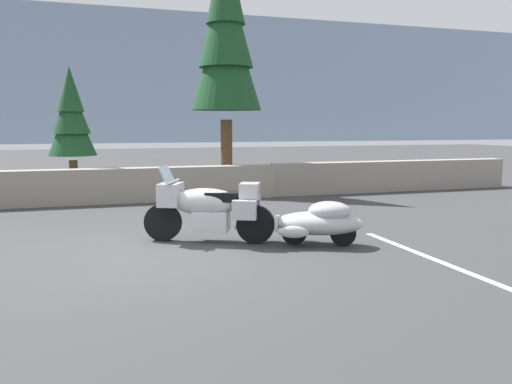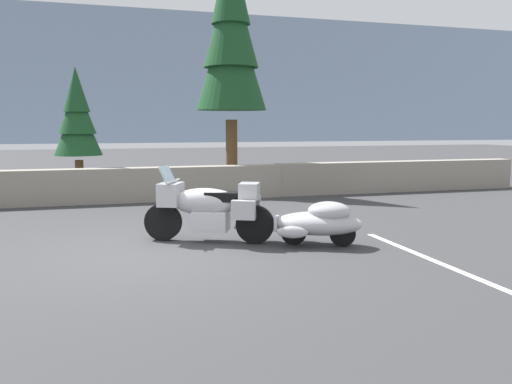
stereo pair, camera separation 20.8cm
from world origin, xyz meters
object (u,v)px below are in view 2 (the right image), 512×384
(pine_tree_tall, at_px, (231,33))
(car_shaped_trailer, at_px, (319,222))
(touring_motorcycle, at_px, (208,207))
(pine_tree_secondary, at_px, (77,116))

(pine_tree_tall, bearing_deg, car_shaped_trailer, -92.10)
(pine_tree_tall, bearing_deg, touring_motorcycle, -106.74)
(touring_motorcycle, height_order, pine_tree_secondary, pine_tree_secondary)
(touring_motorcycle, relative_size, pine_tree_tall, 0.28)
(car_shaped_trailer, relative_size, pine_tree_secondary, 0.59)
(car_shaped_trailer, bearing_deg, pine_tree_tall, 87.90)
(touring_motorcycle, height_order, pine_tree_tall, pine_tree_tall)
(car_shaped_trailer, height_order, pine_tree_secondary, pine_tree_secondary)
(car_shaped_trailer, distance_m, pine_tree_secondary, 8.75)
(touring_motorcycle, bearing_deg, pine_tree_secondary, 110.35)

